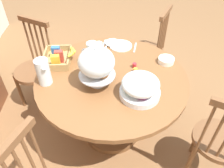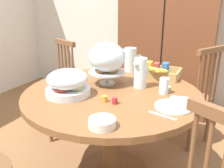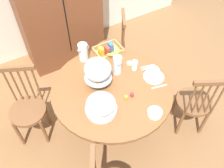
# 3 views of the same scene
# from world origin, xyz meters

# --- Properties ---
(ground_plane) EXTENTS (10.00, 10.00, 0.00)m
(ground_plane) POSITION_xyz_m (0.00, 0.00, 0.00)
(ground_plane) COLOR brown
(dining_table) EXTENTS (1.25, 1.25, 0.74)m
(dining_table) POSITION_xyz_m (-0.07, -0.03, 0.54)
(dining_table) COLOR brown
(dining_table) RESTS_ON ground_plane
(windsor_chair_by_cabinet) EXTENTS (0.45, 0.45, 0.97)m
(windsor_chair_by_cabinet) POSITION_xyz_m (-0.54, -0.83, 0.45)
(windsor_chair_by_cabinet) COLOR brown
(windsor_chair_by_cabinet) RESTS_ON ground_plane
(windsor_chair_facing_door) EXTENTS (0.45, 0.45, 0.97)m
(windsor_chair_facing_door) POSITION_xyz_m (0.73, -0.49, 0.45)
(windsor_chair_facing_door) COLOR brown
(windsor_chair_facing_door) RESTS_ON ground_plane
(windsor_chair_far_side) EXTENTS (0.45, 0.45, 0.97)m
(windsor_chair_far_side) POSITION_xyz_m (0.40, 0.76, 0.45)
(windsor_chair_far_side) COLOR brown
(windsor_chair_far_side) RESTS_ON ground_plane
(pastry_stand_with_dome) EXTENTS (0.28, 0.28, 0.34)m
(pastry_stand_with_dome) POSITION_xyz_m (-0.16, 0.08, 0.94)
(pastry_stand_with_dome) COLOR silver
(pastry_stand_with_dome) RESTS_ON dining_table
(fruit_platter_covered) EXTENTS (0.30, 0.30, 0.18)m
(fruit_platter_covered) POSITION_xyz_m (-0.30, -0.23, 0.83)
(fruit_platter_covered) COLOR silver
(fruit_platter_covered) RESTS_ON dining_table
(orange_juice_pitcher) EXTENTS (0.09, 0.17, 0.22)m
(orange_juice_pitcher) POSITION_xyz_m (0.09, 0.12, 0.84)
(orange_juice_pitcher) COLOR silver
(orange_juice_pitcher) RESTS_ON dining_table
(milk_pitcher) EXTENTS (0.18, 0.11, 0.21)m
(milk_pitcher) POSITION_xyz_m (-0.13, 0.49, 0.84)
(milk_pitcher) COLOR silver
(milk_pitcher) RESTS_ON dining_table
(cereal_basket) EXTENTS (0.32, 0.30, 0.12)m
(cereal_basket) POSITION_xyz_m (0.15, 0.42, 0.78)
(cereal_basket) COLOR tan
(cereal_basket) RESTS_ON dining_table
(china_plate_large) EXTENTS (0.22, 0.22, 0.01)m
(china_plate_large) POSITION_xyz_m (0.38, -0.13, 0.75)
(china_plate_large) COLOR white
(china_plate_large) RESTS_ON dining_table
(china_plate_small) EXTENTS (0.15, 0.15, 0.01)m
(china_plate_small) POSITION_xyz_m (0.43, -0.05, 0.76)
(china_plate_small) COLOR white
(china_plate_small) RESTS_ON china_plate_large
(cereal_bowl) EXTENTS (0.14, 0.14, 0.04)m
(cereal_bowl) POSITION_xyz_m (0.11, -0.52, 0.76)
(cereal_bowl) COLOR white
(cereal_bowl) RESTS_ON dining_table
(drinking_glass) EXTENTS (0.06, 0.06, 0.11)m
(drinking_glass) POSITION_xyz_m (0.27, 0.07, 0.80)
(drinking_glass) COLOR silver
(drinking_glass) RESTS_ON dining_table
(butter_dish) EXTENTS (0.06, 0.06, 0.02)m
(butter_dish) POSITION_xyz_m (0.27, 0.16, 0.75)
(butter_dish) COLOR beige
(butter_dish) RESTS_ON dining_table
(jam_jar_strawberry) EXTENTS (0.04, 0.04, 0.04)m
(jam_jar_strawberry) POSITION_xyz_m (0.04, -0.23, 0.76)
(jam_jar_strawberry) COLOR #B7282D
(jam_jar_strawberry) RESTS_ON dining_table
(jam_jar_apricot) EXTENTS (0.04, 0.04, 0.04)m
(jam_jar_apricot) POSITION_xyz_m (-0.03, -0.23, 0.76)
(jam_jar_apricot) COLOR orange
(jam_jar_apricot) RESTS_ON dining_table
(table_knife) EXTENTS (0.17, 0.05, 0.01)m
(table_knife) POSITION_xyz_m (0.41, 0.00, 0.74)
(table_knife) COLOR silver
(table_knife) RESTS_ON dining_table
(dinner_fork) EXTENTS (0.17, 0.05, 0.01)m
(dinner_fork) POSITION_xyz_m (0.42, 0.03, 0.74)
(dinner_fork) COLOR silver
(dinner_fork) RESTS_ON dining_table
(soup_spoon) EXTENTS (0.17, 0.05, 0.01)m
(soup_spoon) POSITION_xyz_m (0.35, -0.27, 0.74)
(soup_spoon) COLOR silver
(soup_spoon) RESTS_ON dining_table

